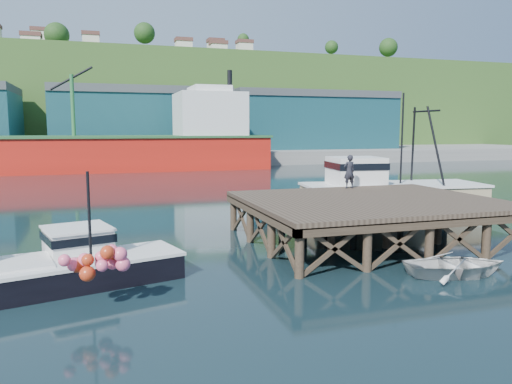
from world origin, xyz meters
name	(u,v)px	position (x,y,z in m)	size (l,w,h in m)	color
ground	(264,249)	(0.00, 0.00, 0.00)	(300.00, 300.00, 0.00)	black
wharf	(372,203)	(5.50, -0.19, 1.94)	(12.00, 10.00, 2.62)	brown
far_quay	(139,154)	(0.00, 70.00, 1.00)	(160.00, 40.00, 2.00)	gray
warehouse_mid	(141,123)	(0.00, 65.00, 6.50)	(28.00, 16.00, 9.00)	#1B5259
warehouse_right	(305,124)	(30.00, 65.00, 6.50)	(30.00, 16.00, 9.00)	#1B5259
cargo_ship	(87,146)	(-8.46, 48.00, 3.31)	(55.50, 10.00, 13.75)	red
hillside	(128,105)	(0.00, 100.00, 11.00)	(220.00, 50.00, 22.00)	#2D511E
boat_black	(84,262)	(-7.82, -2.85, 0.76)	(7.06, 5.85, 4.11)	black
trawler	(390,190)	(10.78, 6.50, 1.61)	(12.10, 5.58, 7.82)	tan
dinghy	(457,265)	(5.62, -6.21, 0.40)	(2.77, 3.88, 0.80)	silver
dockworker	(349,172)	(6.58, 4.21, 3.09)	(0.70, 0.46, 1.93)	black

